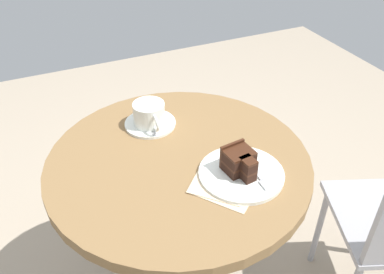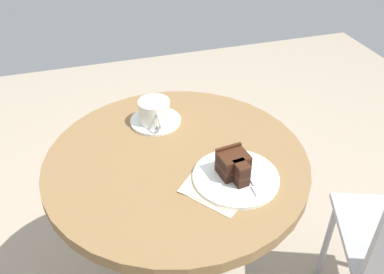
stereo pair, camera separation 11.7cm
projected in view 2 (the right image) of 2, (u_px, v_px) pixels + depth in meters
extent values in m
cylinder|color=brown|center=(177.00, 162.00, 1.17)|extent=(0.76, 0.76, 0.03)
cylinder|color=silver|center=(179.00, 242.00, 1.38)|extent=(0.07, 0.07, 0.68)
cylinder|color=silver|center=(156.00, 121.00, 1.30)|extent=(0.16, 0.16, 0.01)
cylinder|color=silver|center=(154.00, 111.00, 1.27)|extent=(0.10, 0.10, 0.07)
cylinder|color=beige|center=(154.00, 102.00, 1.25)|extent=(0.09, 0.09, 0.00)
torus|color=silver|center=(159.00, 121.00, 1.23)|extent=(0.05, 0.01, 0.05)
cube|color=silver|center=(167.00, 124.00, 1.28)|extent=(0.06, 0.07, 0.00)
ellipsoid|color=silver|center=(158.00, 131.00, 1.25)|extent=(0.02, 0.02, 0.00)
cylinder|color=silver|center=(236.00, 178.00, 1.08)|extent=(0.23, 0.23, 0.01)
cube|color=black|center=(233.00, 170.00, 1.08)|extent=(0.07, 0.08, 0.02)
cube|color=black|center=(240.00, 179.00, 1.05)|extent=(0.05, 0.04, 0.02)
cube|color=#381C0F|center=(233.00, 165.00, 1.07)|extent=(0.07, 0.08, 0.01)
cube|color=#381C0F|center=(241.00, 174.00, 1.04)|extent=(0.05, 0.04, 0.01)
cube|color=black|center=(233.00, 160.00, 1.06)|extent=(0.07, 0.08, 0.02)
cube|color=black|center=(241.00, 170.00, 1.03)|extent=(0.05, 0.04, 0.02)
cube|color=#381C0F|center=(234.00, 156.00, 1.05)|extent=(0.07, 0.08, 0.01)
cube|color=#381C0F|center=(242.00, 165.00, 1.02)|extent=(0.05, 0.04, 0.01)
cube|color=#381C0F|center=(228.00, 157.00, 1.09)|extent=(0.02, 0.08, 0.07)
cube|color=silver|center=(247.00, 173.00, 1.08)|extent=(0.11, 0.01, 0.00)
cube|color=silver|center=(258.00, 191.00, 1.03)|extent=(0.04, 0.02, 0.00)
cube|color=beige|center=(220.00, 187.00, 1.06)|extent=(0.22, 0.22, 0.00)
cube|color=beige|center=(214.00, 184.00, 1.07)|extent=(0.20, 0.20, 0.00)
cylinder|color=#9E9EA3|center=(327.00, 240.00, 1.58)|extent=(0.02, 0.02, 0.41)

